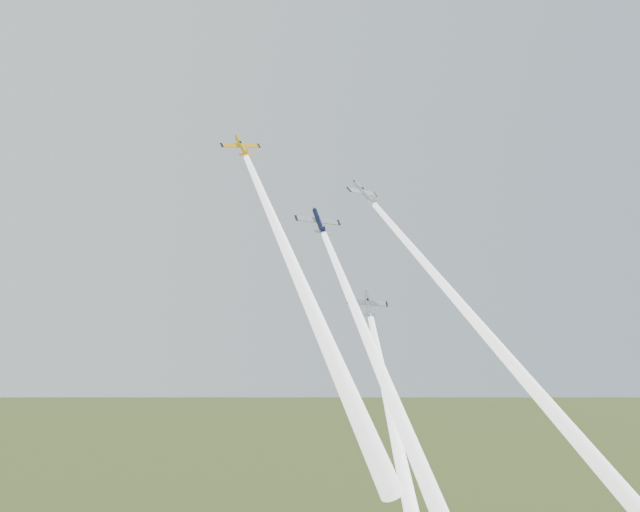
{
  "coord_description": "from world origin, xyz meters",
  "views": [
    {
      "loc": [
        -66.79,
        -116.27,
        79.52
      ],
      "look_at": [
        0.0,
        -6.0,
        92.0
      ],
      "focal_mm": 45.0,
      "sensor_mm": 36.0,
      "label": 1
    }
  ],
  "objects": [
    {
      "name": "plane_yellow",
      "position": [
        -10.22,
        2.33,
        110.53
      ],
      "size": [
        7.05,
        6.1,
        6.29
      ],
      "primitive_type": null,
      "rotation": [
        0.8,
        -0.09,
        -0.08
      ],
      "color": "#FEB016"
    },
    {
      "name": "smoke_trail_yellow",
      "position": [
        -12.2,
        -22.11,
        85.15
      ],
      "size": [
        6.43,
        46.59,
        48.02
      ],
      "primitive_type": null,
      "rotation": [
        -0.77,
        0.0,
        -0.08
      ],
      "color": "white"
    },
    {
      "name": "plane_navy",
      "position": [
        1.52,
        -3.08,
        98.09
      ],
      "size": [
        9.19,
        7.61,
        7.0
      ],
      "primitive_type": null,
      "rotation": [
        0.8,
        0.05,
        -0.16
      ],
      "color": "#0C1436"
    },
    {
      "name": "smoke_trail_navy",
      "position": [
        -2.64,
        -28.67,
        71.27
      ],
      "size": [
        10.57,
        49.11,
        50.92
      ],
      "primitive_type": null,
      "rotation": [
        -0.77,
        0.0,
        -0.16
      ],
      "color": "white"
    },
    {
      "name": "plane_silver_right",
      "position": [
        11.74,
        -1.65,
        104.07
      ],
      "size": [
        9.01,
        7.92,
        6.32
      ],
      "primitive_type": null,
      "rotation": [
        0.8,
        -0.02,
        0.29
      ],
      "color": "silver"
    },
    {
      "name": "smoke_trail_silver_right",
      "position": [
        18.95,
        -25.96,
        77.83
      ],
      "size": [
        16.28,
        46.97,
        49.76
      ],
      "primitive_type": null,
      "rotation": [
        -0.77,
        0.0,
        0.29
      ],
      "color": "white"
    },
    {
      "name": "plane_silver_low",
      "position": [
        6.54,
        -10.05,
        84.22
      ],
      "size": [
        8.52,
        7.47,
        5.95
      ],
      "primitive_type": null,
      "rotation": [
        0.8,
        0.06,
        -0.4
      ],
      "color": "#A6ABB3"
    },
    {
      "name": "smoke_trail_silver_low",
      "position": [
        -2.25,
        -30.93,
        60.77
      ],
      "size": [
        19.08,
        40.48,
        44.16
      ],
      "primitive_type": null,
      "rotation": [
        -0.77,
        0.0,
        -0.4
      ],
      "color": "white"
    }
  ]
}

